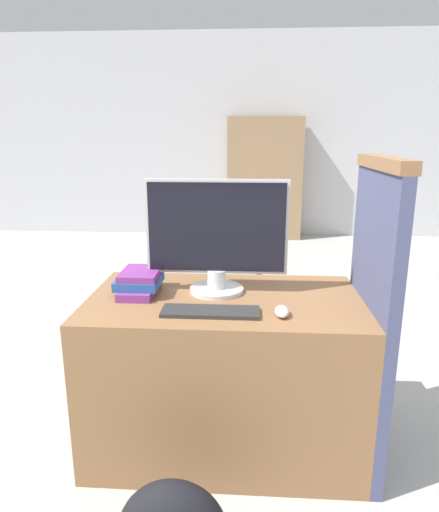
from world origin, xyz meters
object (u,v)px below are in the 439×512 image
monitor (217,237)px  book_stack (140,282)px  far_chair (237,247)px  keyboard (210,312)px  mouse (282,311)px

monitor → book_stack: monitor is taller
book_stack → far_chair: (0.39, 1.75, -0.25)m
keyboard → mouse: (0.29, -0.01, 0.01)m
far_chair → book_stack: bearing=-74.4°
monitor → far_chair: size_ratio=0.68×
monitor → book_stack: bearing=-173.4°
mouse → book_stack: size_ratio=0.39×
monitor → far_chair: bearing=88.5°
keyboard → book_stack: (-0.34, 0.23, 0.04)m
keyboard → book_stack: 0.42m
monitor → keyboard: monitor is taller
book_stack → monitor: bearing=6.6°
far_chair → keyboard: bearing=-63.2°
monitor → book_stack: 0.41m
keyboard → mouse: 0.29m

